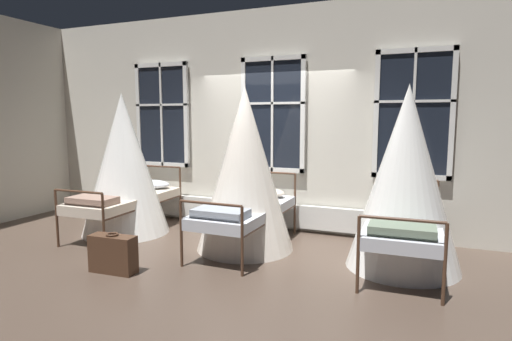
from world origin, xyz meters
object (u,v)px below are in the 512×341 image
(suitcase_dark, at_px, (113,254))
(cot_third, at_px, (405,181))
(cot_second, at_px, (245,171))
(cot_first, at_px, (124,166))

(suitcase_dark, bearing_deg, cot_third, 22.42)
(cot_second, bearing_deg, suitcase_dark, 144.53)
(cot_second, relative_size, cot_third, 1.02)
(cot_second, bearing_deg, cot_third, -88.33)
(cot_second, height_order, cot_third, cot_second)
(cot_first, xyz_separation_m, cot_third, (4.11, 0.01, 0.01))
(cot_first, bearing_deg, cot_third, -91.17)
(cot_second, distance_m, cot_third, 2.06)
(suitcase_dark, bearing_deg, cot_second, 50.93)
(cot_third, bearing_deg, suitcase_dark, 113.74)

